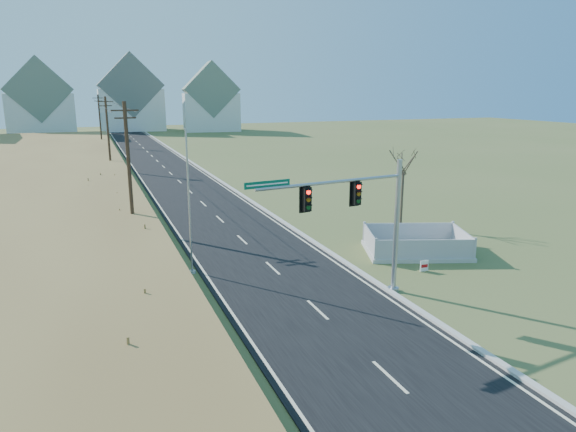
% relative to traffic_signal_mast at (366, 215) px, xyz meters
% --- Properties ---
extents(ground, '(260.00, 260.00, 0.00)m').
position_rel_traffic_signal_mast_xyz_m(ground, '(-2.68, 1.43, -4.09)').
color(ground, '#515D2D').
rests_on(ground, ground).
extents(road, '(8.00, 180.00, 0.06)m').
position_rel_traffic_signal_mast_xyz_m(road, '(-2.68, 51.43, -4.06)').
color(road, black).
rests_on(road, ground).
extents(curb, '(0.30, 180.00, 0.18)m').
position_rel_traffic_signal_mast_xyz_m(curb, '(1.47, 51.43, -4.00)').
color(curb, '#B2AFA8').
rests_on(curb, ground).
extents(utility_pole_near, '(1.80, 0.26, 9.00)m').
position_rel_traffic_signal_mast_xyz_m(utility_pole_near, '(-9.18, 16.43, 0.59)').
color(utility_pole_near, '#422D1E').
rests_on(utility_pole_near, ground).
extents(utility_pole_mid, '(1.80, 0.26, 9.00)m').
position_rel_traffic_signal_mast_xyz_m(utility_pole_mid, '(-9.18, 46.43, 0.59)').
color(utility_pole_mid, '#422D1E').
rests_on(utility_pole_mid, ground).
extents(utility_pole_far, '(1.80, 0.26, 9.00)m').
position_rel_traffic_signal_mast_xyz_m(utility_pole_far, '(-9.18, 76.43, 0.59)').
color(utility_pole_far, '#422D1E').
rests_on(utility_pole_far, ground).
extents(condo_nnw, '(14.93, 11.17, 17.03)m').
position_rel_traffic_signal_mast_xyz_m(condo_nnw, '(-20.68, 109.43, 2.85)').
color(condo_nnw, white).
rests_on(condo_nnw, ground).
extents(condo_n, '(15.27, 10.20, 18.54)m').
position_rel_traffic_signal_mast_xyz_m(condo_n, '(-0.68, 113.43, 3.52)').
color(condo_n, white).
rests_on(condo_n, ground).
extents(condo_ne, '(14.12, 10.51, 16.52)m').
position_rel_traffic_signal_mast_xyz_m(condo_ne, '(17.32, 105.43, 2.75)').
color(condo_ne, white).
rests_on(condo_ne, ground).
extents(traffic_signal_mast, '(8.18, 1.32, 6.56)m').
position_rel_traffic_signal_mast_xyz_m(traffic_signal_mast, '(0.00, 0.00, 0.00)').
color(traffic_signal_mast, '#9EA0A5').
rests_on(traffic_signal_mast, ground).
extents(fence_enclosure, '(7.10, 5.95, 1.38)m').
position_rel_traffic_signal_mast_xyz_m(fence_enclosure, '(6.53, 5.06, -3.81)').
color(fence_enclosure, '#B7B5AD').
rests_on(fence_enclosure, ground).
extents(open_sign, '(0.49, 0.09, 0.61)m').
position_rel_traffic_signal_mast_xyz_m(open_sign, '(4.96, 2.03, -3.77)').
color(open_sign, white).
rests_on(open_sign, ground).
extents(flagpole, '(0.35, 0.35, 7.83)m').
position_rel_traffic_signal_mast_xyz_m(flagpole, '(-6.99, 6.43, -0.96)').
color(flagpole, '#B7B5AD').
rests_on(flagpole, ground).
extents(bare_tree, '(2.26, 2.26, 5.98)m').
position_rel_traffic_signal_mast_xyz_m(bare_tree, '(9.39, 11.04, 0.73)').
color(bare_tree, '#4C3F33').
rests_on(bare_tree, ground).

